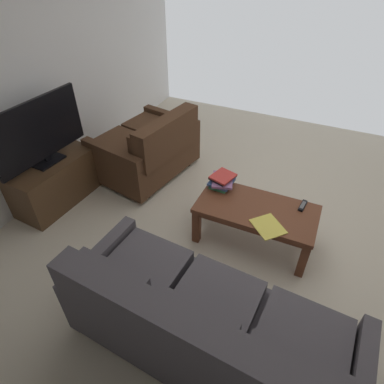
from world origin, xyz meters
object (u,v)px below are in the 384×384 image
tv_remote (303,206)px  loose_magazine (268,226)px  book_stack (222,180)px  tv_stand (55,181)px  coffee_table (256,213)px  sofa_main (204,329)px  flat_tv (39,132)px  loveseat_near (149,148)px

tv_remote → loose_magazine: 0.45m
book_stack → loose_magazine: book_stack is taller
tv_remote → book_stack: bearing=0.1°
tv_stand → book_stack: size_ratio=3.05×
coffee_table → tv_stand: tv_stand is taller
coffee_table → loose_magazine: bearing=127.0°
sofa_main → flat_tv: (2.18, -0.95, 0.50)m
loveseat_near → coffee_table: (-1.51, 0.60, 0.01)m
sofa_main → book_stack: (0.41, -1.44, 0.12)m
tv_stand → tv_remote: (-2.57, -0.48, 0.18)m
loveseat_near → tv_stand: (0.68, 0.90, -0.10)m
sofa_main → tv_remote: bearing=-105.0°
loveseat_near → tv_remote: (-1.89, 0.42, 0.09)m
tv_remote → loveseat_near: bearing=-12.4°
tv_stand → loose_magazine: bearing=-177.7°
sofa_main → book_stack: 1.50m
flat_tv → tv_remote: flat_tv is taller
coffee_table → tv_remote: tv_remote is taller
coffee_table → tv_remote: (-0.38, -0.19, 0.08)m
sofa_main → coffee_table: (-0.01, -1.25, -0.01)m
book_stack → loose_magazine: size_ratio=1.20×
loveseat_near → loose_magazine: bearing=154.1°
tv_stand → loveseat_near: bearing=-126.9°
coffee_table → tv_remote: bearing=-153.6°
coffee_table → loose_magazine: size_ratio=4.10×
loose_magazine → loveseat_near: bearing=107.5°
sofa_main → tv_remote: sofa_main is taller
flat_tv → loose_magazine: bearing=-177.7°
loveseat_near → tv_stand: loveseat_near is taller
loveseat_near → coffee_table: size_ratio=1.18×
flat_tv → coffee_table: bearing=-172.3°
loveseat_near → tv_remote: size_ratio=7.91×
sofa_main → tv_stand: 2.38m
loveseat_near → loose_magazine: 1.85m
sofa_main → tv_remote: size_ratio=12.23×
flat_tv → loose_magazine: size_ratio=3.95×
flat_tv → tv_stand: bearing=-11.5°
loveseat_near → tv_stand: bearing=53.1°
book_stack → tv_remote: 0.80m
sofa_main → book_stack: sofa_main is taller
sofa_main → loveseat_near: sofa_main is taller
tv_remote → sofa_main: bearing=75.0°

